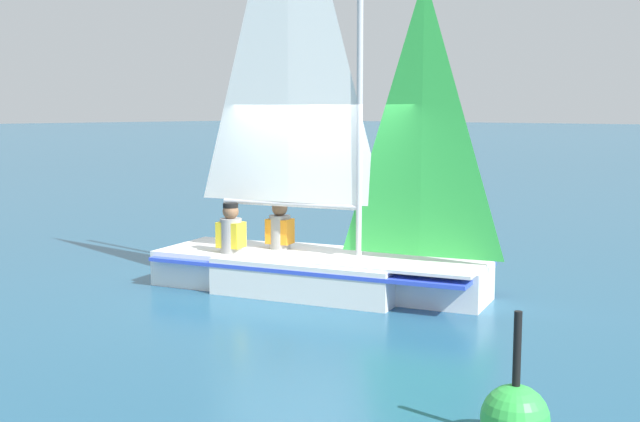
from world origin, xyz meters
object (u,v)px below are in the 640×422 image
sailor_crew (231,242)px  sailor_helm (280,239)px  sailboat_main (318,233)px  buoy_marker (515,417)px

sailor_crew → sailor_helm: bearing=50.6°
sailboat_main → sailor_crew: bearing=-164.5°
sailor_crew → buoy_marker: size_ratio=1.09×
sailor_helm → sailor_crew: sailor_crew is taller
buoy_marker → sailor_crew: bearing=158.8°
sailboat_main → sailor_crew: 1.22m
sailor_crew → buoy_marker: (5.45, -2.11, -0.45)m
sailor_crew → buoy_marker: bearing=-38.5°
buoy_marker → sailboat_main: bearing=148.0°
sailboat_main → sailor_helm: (-0.75, 0.02, -0.17)m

